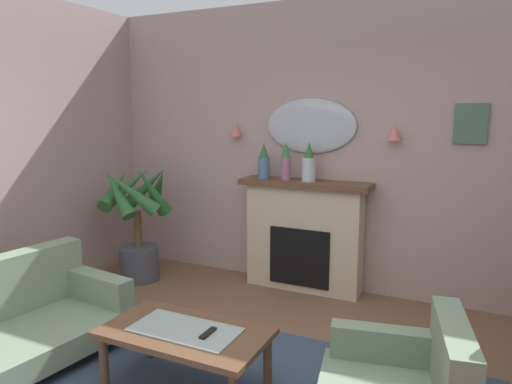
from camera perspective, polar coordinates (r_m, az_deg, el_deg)
wall_back at (r=4.86m, az=10.23°, el=5.35°), size 6.27×0.10×2.98m
fireplace at (r=4.89m, az=5.90°, el=-5.45°), size 1.36×0.36×1.16m
mantel_vase_left at (r=4.89m, az=0.96°, el=3.68°), size 0.12×0.12×0.38m
mantel_vase_right at (r=4.79m, az=3.69°, el=3.88°), size 0.10×0.10×0.40m
mantel_vase_centre at (r=4.70m, az=6.52°, el=3.37°), size 0.14×0.14×0.40m
wall_mirror at (r=4.85m, az=6.71°, el=8.06°), size 0.96×0.06×0.56m
wall_sconce_left at (r=5.15m, az=-2.55°, el=7.66°), size 0.14×0.14×0.14m
wall_sconce_right at (r=4.60m, az=16.63°, el=7.00°), size 0.14×0.14×0.14m
framed_picture at (r=4.60m, az=24.88°, el=7.62°), size 0.28×0.03×0.36m
coffee_table at (r=3.24m, az=-8.70°, el=-17.29°), size 1.10×0.60×0.45m
tv_remote at (r=3.13m, az=-5.92°, el=-16.91°), size 0.04×0.16×0.02m
potted_plant_tall_palm at (r=5.26m, az=-14.37°, el=-3.14°), size 0.85×0.85×1.32m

